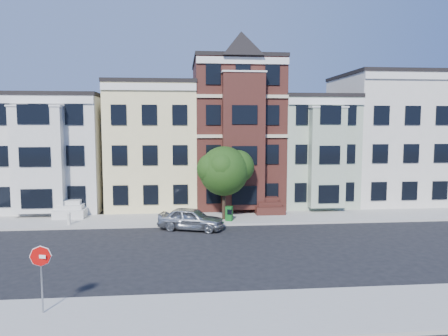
{
  "coord_description": "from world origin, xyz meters",
  "views": [
    {
      "loc": [
        -4.63,
        -22.98,
        6.91
      ],
      "look_at": [
        -2.03,
        3.8,
        4.2
      ],
      "focal_mm": 35.0,
      "sensor_mm": 36.0,
      "label": 1
    }
  ],
  "objects": [
    {
      "name": "parked_car",
      "position": [
        -4.06,
        5.2,
        0.74
      ],
      "size": [
        4.65,
        3.02,
        1.47
      ],
      "primitive_type": "imported",
      "rotation": [
        0.0,
        0.0,
        1.25
      ],
      "color": "#A6A9AD",
      "rests_on": "ground"
    },
    {
      "name": "house_yellow",
      "position": [
        -7.0,
        14.5,
        5.0
      ],
      "size": [
        7.0,
        9.0,
        10.0
      ],
      "primitive_type": "cube",
      "color": "#F5E49E",
      "rests_on": "ground"
    },
    {
      "name": "fire_hydrant",
      "position": [
        -12.25,
        6.79,
        0.49
      ],
      "size": [
        0.27,
        0.27,
        0.69
      ],
      "primitive_type": "cylinder",
      "rotation": [
        0.0,
        0.0,
        -0.13
      ],
      "color": "beige",
      "rests_on": "far_sidewalk"
    },
    {
      "name": "stop_sign",
      "position": [
        -9.66,
        -7.32,
        1.54
      ],
      "size": [
        0.76,
        0.34,
        2.79
      ],
      "primitive_type": null,
      "rotation": [
        0.0,
        0.0,
        -0.32
      ],
      "color": "#B80A08",
      "rests_on": "near_sidewalk"
    },
    {
      "name": "near_sidewalk",
      "position": [
        0.0,
        -8.0,
        0.07
      ],
      "size": [
        60.0,
        4.0,
        0.15
      ],
      "primitive_type": "cube",
      "color": "#9E9B93",
      "rests_on": "ground"
    },
    {
      "name": "newspaper_box",
      "position": [
        -1.36,
        6.96,
        0.66
      ],
      "size": [
        0.58,
        0.55,
        1.02
      ],
      "primitive_type": "cube",
      "rotation": [
        0.0,
        0.0,
        -0.37
      ],
      "color": "#125B1D",
      "rests_on": "far_sidewalk"
    },
    {
      "name": "street_tree",
      "position": [
        -1.67,
        7.54,
        3.37
      ],
      "size": [
        6.04,
        6.04,
        6.44
      ],
      "primitive_type": null,
      "rotation": [
        0.0,
        0.0,
        0.1
      ],
      "color": "#234A11",
      "rests_on": "far_sidewalk"
    },
    {
      "name": "far_sidewalk",
      "position": [
        0.0,
        8.0,
        0.07
      ],
      "size": [
        60.0,
        4.0,
        0.15
      ],
      "primitive_type": "cube",
      "color": "#9E9B93",
      "rests_on": "ground"
    },
    {
      "name": "house_brown",
      "position": [
        0.0,
        14.5,
        6.0
      ],
      "size": [
        7.0,
        9.0,
        12.0
      ],
      "primitive_type": "cube",
      "color": "#3D1A14",
      "rests_on": "ground"
    },
    {
      "name": "ground",
      "position": [
        0.0,
        0.0,
        0.0
      ],
      "size": [
        120.0,
        120.0,
        0.0
      ],
      "primitive_type": "plane",
      "color": "black"
    },
    {
      "name": "house_cream",
      "position": [
        13.5,
        14.5,
        5.5
      ],
      "size": [
        8.0,
        9.0,
        11.0
      ],
      "primitive_type": "cube",
      "color": "silver",
      "rests_on": "ground"
    },
    {
      "name": "house_green",
      "position": [
        6.5,
        14.5,
        4.5
      ],
      "size": [
        6.0,
        9.0,
        9.0
      ],
      "primitive_type": "cube",
      "color": "#9EB196",
      "rests_on": "ground"
    },
    {
      "name": "house_white",
      "position": [
        -15.0,
        14.5,
        4.5
      ],
      "size": [
        8.0,
        9.0,
        9.0
      ],
      "primitive_type": "cube",
      "color": "silver",
      "rests_on": "ground"
    }
  ]
}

